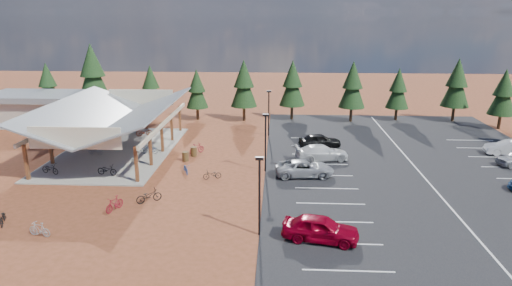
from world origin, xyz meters
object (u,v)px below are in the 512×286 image
at_px(bike_8, 3,218).
at_px(lamp_post_0, 259,191).
at_px(bike_2, 112,141).
at_px(bike_15, 197,148).
at_px(bike_7, 144,132).
at_px(trash_bin_1, 194,152).
at_px(outbuilding, 36,108).
at_px(bike_5, 149,149).
at_px(car_2, 304,168).
at_px(lamp_post_2, 269,110).
at_px(bike_6, 149,147).
at_px(bike_0, 50,169).
at_px(car_3, 322,153).
at_px(bike_11, 114,204).
at_px(bike_1, 95,150).
at_px(bike_16, 212,174).
at_px(bike_12, 149,196).
at_px(bike_13, 39,229).
at_px(lamp_post_1, 265,138).
at_px(bike_14, 186,169).
at_px(car_0, 321,228).
at_px(bike_pavilion, 114,114).
at_px(bike_3, 108,127).
at_px(trash_bin_0, 185,156).
at_px(car_9, 509,148).
at_px(car_4, 320,141).

bearing_deg(bike_8, lamp_post_0, -26.43).
xyz_separation_m(bike_2, bike_15, (9.33, -2.09, 0.01)).
bearing_deg(bike_7, trash_bin_1, -143.81).
relative_size(outbuilding, bike_5, 6.23).
bearing_deg(car_2, lamp_post_2, 9.27).
height_order(lamp_post_2, bike_8, lamp_post_2).
bearing_deg(bike_6, trash_bin_1, -85.10).
relative_size(bike_0, car_3, 0.35).
distance_m(bike_0, bike_11, 10.67).
xyz_separation_m(lamp_post_0, bike_7, (-13.89, 22.63, -2.33)).
bearing_deg(bike_1, lamp_post_2, -47.12).
distance_m(trash_bin_1, bike_16, 6.81).
bearing_deg(bike_16, lamp_post_0, 5.00).
bearing_deg(car_2, bike_15, 54.53).
xyz_separation_m(bike_12, bike_13, (-5.35, -5.58, -0.03)).
distance_m(lamp_post_1, car_3, 6.53).
height_order(bike_14, car_0, car_0).
bearing_deg(car_3, bike_15, 71.06).
relative_size(bike_8, car_2, 0.35).
distance_m(bike_pavilion, bike_8, 16.84).
bearing_deg(bike_3, bike_6, -149.62).
bearing_deg(bike_pavilion, bike_14, -36.25).
bearing_deg(bike_1, bike_2, 9.30).
xyz_separation_m(outbuilding, lamp_post_1, (29.00, -16.00, 0.95)).
distance_m(trash_bin_0, bike_11, 11.64).
distance_m(bike_pavilion, bike_2, 4.06).
bearing_deg(car_9, bike_13, -56.34).
xyz_separation_m(bike_2, bike_5, (4.79, -2.80, 0.13)).
height_order(bike_15, bike_16, bike_15).
relative_size(bike_14, car_9, 0.38).
xyz_separation_m(trash_bin_0, bike_15, (0.63, 2.45, 0.06)).
distance_m(bike_2, bike_16, 15.04).
relative_size(lamp_post_1, bike_0, 2.95).
xyz_separation_m(bike_7, bike_14, (7.02, -11.60, -0.21)).
xyz_separation_m(trash_bin_0, bike_12, (-0.76, -9.72, 0.05)).
bearing_deg(lamp_post_1, car_0, -73.40).
distance_m(trash_bin_0, bike_13, 16.48).
height_order(lamp_post_1, car_2, lamp_post_1).
bearing_deg(outbuilding, bike_8, -66.27).
xyz_separation_m(outbuilding, lamp_post_0, (29.00, -28.00, 0.95)).
distance_m(bike_8, car_2, 22.73).
bearing_deg(trash_bin_1, bike_13, -111.37).
distance_m(bike_pavilion, lamp_post_1, 15.83).
bearing_deg(bike_12, trash_bin_1, -39.90).
height_order(lamp_post_2, bike_12, lamp_post_2).
bearing_deg(car_4, lamp_post_1, 132.97).
bearing_deg(bike_pavilion, outbuilding, 141.84).
bearing_deg(bike_15, bike_0, 74.61).
bearing_deg(bike_13, bike_3, -154.27).
bearing_deg(bike_5, bike_3, 41.71).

